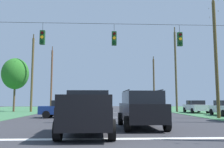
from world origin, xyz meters
TOP-DOWN VIEW (x-y plane):
  - stop_bar_stripe at (0.00, 3.63)m, footprint 15.35×0.45m
  - lane_dash_0 at (0.00, 9.63)m, footprint 2.50×0.15m
  - lane_dash_1 at (0.00, 15.93)m, footprint 2.50×0.15m
  - lane_dash_2 at (0.00, 24.62)m, footprint 2.50×0.15m
  - lane_dash_3 at (0.00, 31.14)m, footprint 2.50×0.15m
  - lane_dash_4 at (0.00, 39.07)m, footprint 2.50×0.15m
  - overhead_signal_span at (0.19, 9.97)m, footprint 17.95×0.31m
  - pickup_truck at (-1.43, 5.10)m, footprint 2.28×5.40m
  - suv_black at (1.38, 7.33)m, footprint 2.27×4.83m
  - distant_car_crossing_white at (10.73, 22.93)m, footprint 2.16×4.37m
  - distant_car_oncoming at (-3.98, 15.55)m, footprint 4.33×2.08m
  - utility_pole_mid_right at (9.11, 14.00)m, footprint 0.28×1.87m
  - utility_pole_far_right at (9.20, 25.35)m, footprint 0.27×1.86m
  - utility_pole_near_left at (9.35, 39.27)m, footprint 0.31×1.60m
  - utility_pole_distant_right at (-10.05, 26.48)m, footprint 0.29×1.62m
  - utility_pole_distant_left at (-9.85, 38.20)m, footprint 0.33×1.93m
  - tree_roadside_left at (-12.59, 27.33)m, footprint 3.61×3.61m

SIDE VIEW (x-z plane):
  - stop_bar_stripe at x=0.00m, z-range 0.00..0.01m
  - lane_dash_0 at x=0.00m, z-range 0.00..0.01m
  - lane_dash_1 at x=0.00m, z-range 0.00..0.01m
  - lane_dash_2 at x=0.00m, z-range 0.00..0.01m
  - lane_dash_3 at x=0.00m, z-range 0.00..0.01m
  - lane_dash_4 at x=0.00m, z-range 0.00..0.01m
  - distant_car_crossing_white at x=10.73m, z-range 0.03..1.55m
  - distant_car_oncoming at x=-3.98m, z-range 0.03..1.55m
  - pickup_truck at x=-1.43m, z-range -0.01..1.94m
  - suv_black at x=1.38m, z-range 0.03..2.09m
  - overhead_signal_span at x=0.19m, z-range 0.33..7.64m
  - utility_pole_near_left at x=9.35m, z-range -0.14..9.89m
  - utility_pole_distant_right at x=-10.05m, z-range -0.13..10.43m
  - tree_roadside_left at x=-12.59m, z-range 1.51..8.83m
  - utility_pole_mid_right at x=9.11m, z-range -0.04..10.95m
  - utility_pole_distant_left at x=-9.85m, z-range -0.14..11.39m
  - utility_pole_far_right at x=9.20m, z-range -0.01..11.47m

